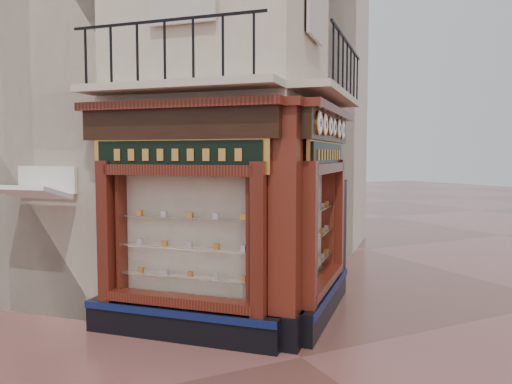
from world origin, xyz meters
TOP-DOWN VIEW (x-y plane):
  - ground at (0.00, 0.00)m, footprint 80.00×80.00m
  - main_building at (0.00, 6.16)m, footprint 11.31×11.31m
  - neighbour_left at (-2.47, 8.63)m, footprint 11.31×11.31m
  - neighbour_right at (2.47, 8.63)m, footprint 11.31×11.31m
  - shopfront_left at (-1.41, 1.57)m, footprint 2.86×2.86m
  - shopfront_right at (1.41, 1.57)m, footprint 2.86×2.86m
  - corner_pilaster at (0.00, 0.50)m, footprint 0.85×0.85m
  - balcony at (0.00, 1.49)m, footprint 5.94×2.97m
  - clock_a at (0.62, 0.52)m, footprint 0.32×0.32m
  - clock_b at (0.97, 0.86)m, footprint 0.31×0.31m
  - clock_c at (1.32, 1.22)m, footprint 0.28×0.28m
  - clock_d at (1.61, 1.51)m, footprint 0.27×0.27m
  - clock_e at (2.01, 1.91)m, footprint 0.31×0.31m
  - clock_f at (2.35, 2.25)m, footprint 0.31×0.31m
  - awning at (-3.61, 3.40)m, footprint 1.45×1.45m
  - signboard_left at (-1.46, 1.51)m, footprint 2.28×2.28m
  - signboard_right at (1.46, 1.51)m, footprint 2.18×2.18m

SIDE VIEW (x-z plane):
  - ground at x=0.00m, z-range 0.00..0.00m
  - awning at x=-3.61m, z-range -0.14..0.14m
  - corner_pilaster at x=0.00m, z-range -0.04..3.94m
  - shopfront_left at x=-1.41m, z-range -0.01..3.97m
  - shopfront_right at x=1.41m, z-range -0.01..3.97m
  - signboard_right at x=1.46m, z-range 2.81..3.39m
  - signboard_left at x=-1.46m, z-range 2.79..3.41m
  - clock_b at x=0.97m, z-range 3.43..3.81m
  - clock_c at x=1.32m, z-range 3.45..3.79m
  - clock_d at x=1.61m, z-range 3.46..3.78m
  - clock_f at x=2.35m, z-range 3.43..3.81m
  - clock_a at x=0.62m, z-range 3.42..3.82m
  - clock_e at x=2.01m, z-range 3.43..3.81m
  - balcony at x=0.00m, z-range 3.70..4.73m
  - neighbour_left at x=-2.47m, z-range 0.00..11.00m
  - neighbour_right at x=2.47m, z-range 0.00..11.00m
  - main_building at x=0.00m, z-range 0.00..12.00m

